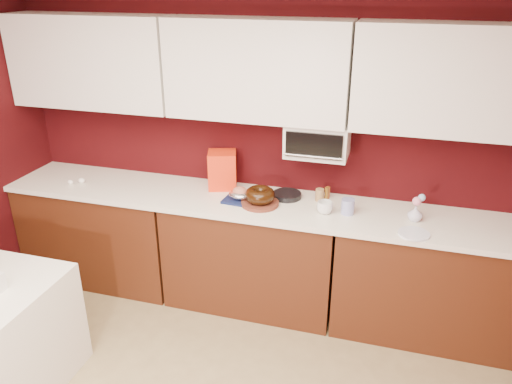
{
  "coord_description": "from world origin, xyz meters",
  "views": [
    {
      "loc": [
        0.99,
        -1.34,
        2.47
      ],
      "look_at": [
        0.06,
        1.84,
        1.02
      ],
      "focal_mm": 35.0,
      "sensor_mm": 36.0,
      "label": 1
    }
  ],
  "objects_px": {
    "toaster_oven": "(318,139)",
    "bundt_cake": "(260,195)",
    "foil_ham_nest": "(240,194)",
    "blue_jar": "(348,206)",
    "coffee_mug": "(325,206)",
    "flower_vase": "(415,213)",
    "pandoro_box": "(222,170)"
  },
  "relations": [
    {
      "from": "coffee_mug",
      "to": "toaster_oven",
      "type": "bearing_deg",
      "value": 116.03
    },
    {
      "from": "bundt_cake",
      "to": "foil_ham_nest",
      "type": "xyz_separation_m",
      "value": [
        -0.16,
        0.03,
        -0.03
      ]
    },
    {
      "from": "toaster_oven",
      "to": "pandoro_box",
      "type": "height_order",
      "value": "toaster_oven"
    },
    {
      "from": "bundt_cake",
      "to": "coffee_mug",
      "type": "height_order",
      "value": "bundt_cake"
    },
    {
      "from": "coffee_mug",
      "to": "flower_vase",
      "type": "xyz_separation_m",
      "value": [
        0.62,
        0.06,
        0.01
      ]
    },
    {
      "from": "bundt_cake",
      "to": "toaster_oven",
      "type": "bearing_deg",
      "value": 30.97
    },
    {
      "from": "coffee_mug",
      "to": "flower_vase",
      "type": "distance_m",
      "value": 0.62
    },
    {
      "from": "coffee_mug",
      "to": "flower_vase",
      "type": "bearing_deg",
      "value": 5.55
    },
    {
      "from": "flower_vase",
      "to": "blue_jar",
      "type": "bearing_deg",
      "value": -177.5
    },
    {
      "from": "foil_ham_nest",
      "to": "blue_jar",
      "type": "xyz_separation_m",
      "value": [
        0.8,
        0.01,
        0.0
      ]
    },
    {
      "from": "blue_jar",
      "to": "coffee_mug",
      "type": "bearing_deg",
      "value": -165.8
    },
    {
      "from": "toaster_oven",
      "to": "flower_vase",
      "type": "distance_m",
      "value": 0.86
    },
    {
      "from": "coffee_mug",
      "to": "blue_jar",
      "type": "distance_m",
      "value": 0.16
    },
    {
      "from": "pandoro_box",
      "to": "flower_vase",
      "type": "height_order",
      "value": "pandoro_box"
    },
    {
      "from": "blue_jar",
      "to": "flower_vase",
      "type": "distance_m",
      "value": 0.46
    },
    {
      "from": "bundt_cake",
      "to": "foil_ham_nest",
      "type": "distance_m",
      "value": 0.17
    },
    {
      "from": "bundt_cake",
      "to": "blue_jar",
      "type": "relative_size",
      "value": 1.98
    },
    {
      "from": "bundt_cake",
      "to": "foil_ham_nest",
      "type": "height_order",
      "value": "bundt_cake"
    },
    {
      "from": "bundt_cake",
      "to": "coffee_mug",
      "type": "relative_size",
      "value": 2.03
    },
    {
      "from": "coffee_mug",
      "to": "flower_vase",
      "type": "relative_size",
      "value": 0.9
    },
    {
      "from": "toaster_oven",
      "to": "bundt_cake",
      "type": "bearing_deg",
      "value": -149.03
    },
    {
      "from": "bundt_cake",
      "to": "pandoro_box",
      "type": "bearing_deg",
      "value": 147.67
    },
    {
      "from": "pandoro_box",
      "to": "foil_ham_nest",
      "type": "bearing_deg",
      "value": -62.39
    },
    {
      "from": "foil_ham_nest",
      "to": "blue_jar",
      "type": "height_order",
      "value": "blue_jar"
    },
    {
      "from": "foil_ham_nest",
      "to": "blue_jar",
      "type": "relative_size",
      "value": 1.55
    },
    {
      "from": "foil_ham_nest",
      "to": "blue_jar",
      "type": "bearing_deg",
      "value": 0.54
    },
    {
      "from": "bundt_cake",
      "to": "foil_ham_nest",
      "type": "relative_size",
      "value": 1.28
    },
    {
      "from": "bundt_cake",
      "to": "pandoro_box",
      "type": "xyz_separation_m",
      "value": [
        -0.38,
        0.24,
        0.07
      ]
    },
    {
      "from": "pandoro_box",
      "to": "toaster_oven",
      "type": "bearing_deg",
      "value": -18.98
    },
    {
      "from": "pandoro_box",
      "to": "flower_vase",
      "type": "xyz_separation_m",
      "value": [
        1.48,
        -0.19,
        -0.09
      ]
    },
    {
      "from": "pandoro_box",
      "to": "blue_jar",
      "type": "distance_m",
      "value": 1.04
    },
    {
      "from": "blue_jar",
      "to": "bundt_cake",
      "type": "bearing_deg",
      "value": -176.99
    }
  ]
}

